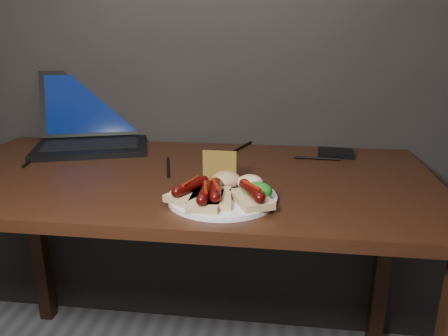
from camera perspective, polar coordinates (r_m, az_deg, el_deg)
The scene contains 13 objects.
desk at distance 1.26m, azimuth -5.57°, elevation -4.62°, with size 1.40×0.70×0.75m.
laptop at distance 1.57m, azimuth -16.86°, elevation 4.77°, with size 0.44×0.42×0.25m.
hard_drive at distance 1.44m, azimuth 14.39°, elevation 1.92°, with size 0.11×0.08×0.02m, color black.
desk_cables at distance 1.37m, azimuth -5.44°, elevation 1.46°, with size 0.97×0.43×0.01m.
plate at distance 1.03m, azimuth -0.22°, elevation -3.88°, with size 0.26×0.26×0.01m, color white.
bread_sausage_left at distance 1.01m, azimuth -4.36°, elevation -2.99°, with size 0.12×0.13×0.04m.
bread_sausage_center at distance 0.99m, azimuth -1.08°, elevation -3.46°, with size 0.08×0.12×0.04m.
bread_sausage_right at distance 0.99m, azimuth 3.60°, elevation -3.59°, with size 0.11×0.13×0.04m.
bread_sausage_extra at distance 0.97m, azimuth -2.44°, elevation -3.82°, with size 0.07×0.12×0.04m.
crispbread at distance 1.10m, azimuth -0.58°, elevation 0.11°, with size 0.09×0.01×0.09m, color olive.
salad_greens at distance 1.01m, azimuth 4.38°, elevation -2.99°, with size 0.07×0.07×0.04m, color #125D12.
salsa_mound at distance 1.08m, azimuth 0.28°, elevation -1.49°, with size 0.07×0.07×0.04m, color #9C250F.
coleslaw_mound at distance 1.07m, azimuth 3.41°, elevation -1.88°, with size 0.06×0.06×0.04m, color beige.
Camera 1 is at (0.27, 0.25, 1.14)m, focal length 35.00 mm.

